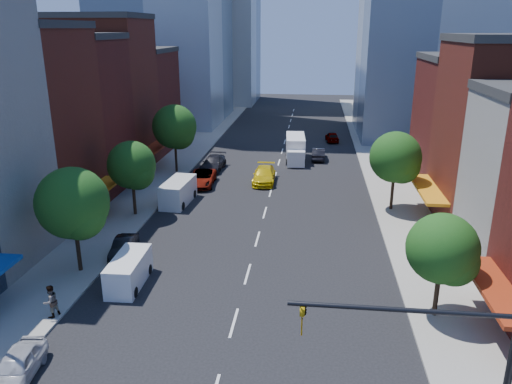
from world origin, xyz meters
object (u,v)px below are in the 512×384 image
at_px(parked_car_rear, 213,163).
at_px(traffic_car_oncoming, 319,154).
at_px(box_truck, 295,149).
at_px(cargo_van_far, 178,192).
at_px(cargo_van_near, 128,272).
at_px(traffic_car_far, 332,137).
at_px(parked_car_front, 17,366).
at_px(parked_car_third, 202,178).
at_px(parked_car_second, 124,247).
at_px(taxi, 264,175).
at_px(pedestrian_far, 51,301).

distance_m(parked_car_rear, traffic_car_oncoming, 13.98).
bearing_deg(box_truck, cargo_van_far, -124.19).
xyz_separation_m(cargo_van_near, traffic_car_far, (14.43, 45.37, -0.25)).
height_order(parked_car_front, box_truck, box_truck).
xyz_separation_m(parked_car_third, traffic_car_oncoming, (12.41, 12.51, -0.03)).
height_order(parked_car_third, box_truck, box_truck).
distance_m(traffic_car_oncoming, traffic_car_far, 11.02).
distance_m(parked_car_third, traffic_car_oncoming, 17.62).
xyz_separation_m(parked_car_second, taxi, (8.50, 19.37, 0.18)).
xyz_separation_m(parked_car_third, box_truck, (9.47, 11.72, 0.66)).
height_order(parked_car_second, cargo_van_near, cargo_van_near).
distance_m(parked_car_second, traffic_car_oncoming, 33.40).
relative_size(parked_car_third, taxi, 0.99).
relative_size(taxi, traffic_car_oncoming, 1.25).
xyz_separation_m(cargo_van_near, traffic_car_oncoming, (12.41, 34.53, -0.22)).
height_order(cargo_van_far, pedestrian_far, cargo_van_far).
height_order(cargo_van_far, taxi, cargo_van_far).
relative_size(cargo_van_far, box_truck, 0.71).
height_order(parked_car_front, parked_car_rear, parked_car_rear).
bearing_deg(box_truck, parked_car_front, -108.44).
distance_m(parked_car_rear, cargo_van_far, 12.13).
bearing_deg(taxi, parked_car_second, -115.01).
height_order(parked_car_second, parked_car_third, parked_car_third).
relative_size(parked_car_second, box_truck, 0.51).
distance_m(parked_car_front, cargo_van_far, 25.52).
relative_size(parked_car_rear, traffic_car_far, 1.33).
bearing_deg(parked_car_second, parked_car_rear, 79.68).
height_order(parked_car_second, parked_car_rear, parked_car_rear).
relative_size(parked_car_third, pedestrian_far, 2.88).
bearing_deg(cargo_van_near, parked_car_front, -103.67).
relative_size(traffic_car_oncoming, box_truck, 0.59).
bearing_deg(traffic_car_far, pedestrian_far, 65.35).
distance_m(parked_car_rear, taxi, 7.81).
bearing_deg(cargo_van_near, parked_car_rear, 88.27).
relative_size(parked_car_rear, box_truck, 0.73).
height_order(parked_car_rear, cargo_van_near, cargo_van_near).
relative_size(cargo_van_far, traffic_car_oncoming, 1.19).
bearing_deg(traffic_car_far, parked_car_front, 68.01).
xyz_separation_m(taxi, traffic_car_far, (7.93, 21.59, -0.11)).
xyz_separation_m(parked_car_front, parked_car_second, (0.00, 13.89, -0.07)).
xyz_separation_m(box_truck, pedestrian_far, (-12.47, -38.06, -0.32)).
bearing_deg(parked_car_third, parked_car_front, -97.27).
bearing_deg(parked_car_third, parked_car_rear, 86.36).
relative_size(taxi, traffic_car_far, 1.35).
bearing_deg(parked_car_rear, cargo_van_far, -92.01).
bearing_deg(box_truck, cargo_van_near, -109.26).
xyz_separation_m(parked_car_second, parked_car_third, (2.00, 17.62, 0.14)).
relative_size(parked_car_front, parked_car_second, 1.07).
bearing_deg(cargo_van_far, parked_car_second, -91.03).
bearing_deg(parked_car_third, pedestrian_far, -100.14).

